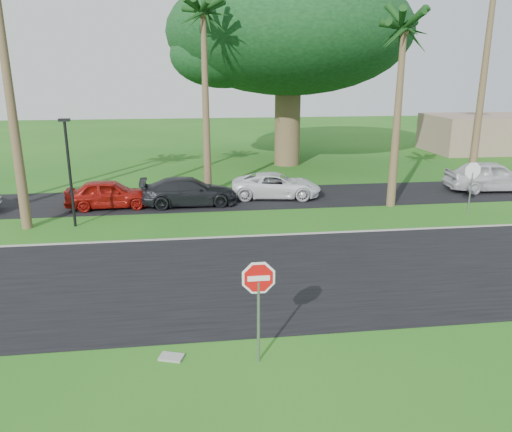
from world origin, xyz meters
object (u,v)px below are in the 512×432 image
object	(u,v)px
stop_sign_far	(472,177)
car_pickup	(491,176)
car_red	(109,194)
stop_sign_near	(259,291)
car_minivan	(276,186)
car_dark	(189,192)

from	to	relation	value
stop_sign_far	car_pickup	size ratio (longest dim) A/B	0.53
car_red	car_pickup	world-z (taller)	car_pickup
stop_sign_far	car_pickup	world-z (taller)	stop_sign_far
stop_sign_near	stop_sign_far	world-z (taller)	same
stop_sign_far	car_red	bearing A→B (deg)	-11.37
stop_sign_near	stop_sign_far	size ratio (longest dim) A/B	1.00
car_red	stop_sign_near	bearing A→B (deg)	-161.58
stop_sign_near	car_minivan	world-z (taller)	stop_sign_near
stop_sign_near	car_dark	world-z (taller)	stop_sign_near
car_red	car_dark	world-z (taller)	car_red
stop_sign_far	car_dark	bearing A→B (deg)	-14.65
stop_sign_far	car_red	distance (m)	17.30
stop_sign_far	car_dark	xyz separation A→B (m)	(-13.04, 3.41, -1.08)
stop_sign_far	car_red	xyz separation A→B (m)	(-16.93, 3.40, -1.07)
car_minivan	car_pickup	distance (m)	12.21
car_red	car_minivan	world-z (taller)	car_red
car_red	car_minivan	xyz separation A→B (m)	(8.49, 0.97, -0.05)
stop_sign_near	car_minivan	xyz separation A→B (m)	(3.07, 15.38, -1.12)
car_red	car_minivan	distance (m)	8.55
car_dark	car_minivan	world-z (taller)	car_dark
stop_sign_near	stop_sign_far	distance (m)	15.91
stop_sign_far	car_minivan	size ratio (longest dim) A/B	0.56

